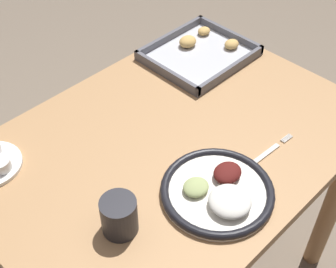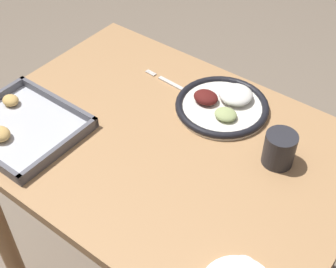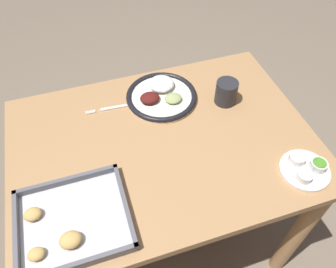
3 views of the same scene
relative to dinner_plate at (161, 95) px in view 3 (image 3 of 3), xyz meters
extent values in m
plane|color=#7A6B59|center=(0.06, 0.20, -0.74)|extent=(8.00, 8.00, 0.00)
cube|color=#AD7F51|center=(0.06, 0.20, -0.03)|extent=(0.99, 0.71, 0.03)
cylinder|color=#AD7F51|center=(-0.39, -0.11, -0.39)|extent=(0.06, 0.06, 0.70)
cylinder|color=#AD7F51|center=(0.50, -0.11, -0.39)|extent=(0.06, 0.06, 0.70)
cylinder|color=#AD7F51|center=(-0.39, 0.51, -0.39)|extent=(0.06, 0.06, 0.70)
cylinder|color=white|center=(0.00, 0.00, -0.01)|extent=(0.26, 0.26, 0.01)
torus|color=black|center=(0.00, 0.00, 0.00)|extent=(0.26, 0.26, 0.02)
ellipsoid|color=silver|center=(-0.01, -0.04, 0.02)|extent=(0.09, 0.09, 0.03)
ellipsoid|color=#511614|center=(0.05, 0.01, 0.01)|extent=(0.07, 0.06, 0.03)
ellipsoid|color=#9EAD6B|center=(-0.03, 0.04, 0.01)|extent=(0.06, 0.06, 0.02)
cube|color=silver|center=(0.16, 0.00, -0.01)|extent=(0.14, 0.02, 0.00)
cylinder|color=silver|center=(0.26, -0.01, -0.01)|extent=(0.04, 0.01, 0.00)
cylinder|color=silver|center=(0.26, -0.01, -0.01)|extent=(0.04, 0.01, 0.00)
cylinder|color=silver|center=(0.26, 0.00, -0.01)|extent=(0.04, 0.01, 0.00)
cylinder|color=silver|center=(0.26, 0.00, -0.01)|extent=(0.04, 0.01, 0.00)
cylinder|color=white|center=(-0.32, 0.45, -0.01)|extent=(0.15, 0.15, 0.01)
cylinder|color=silver|center=(-0.31, 0.41, 0.01)|extent=(0.05, 0.05, 0.03)
cylinder|color=#B22819|center=(-0.31, 0.41, 0.02)|extent=(0.04, 0.04, 0.01)
cylinder|color=silver|center=(-0.29, 0.47, 0.01)|extent=(0.05, 0.05, 0.02)
cylinder|color=#593319|center=(-0.29, 0.47, 0.02)|extent=(0.04, 0.04, 0.01)
cylinder|color=silver|center=(-0.35, 0.45, 0.01)|extent=(0.05, 0.05, 0.03)
cylinder|color=#51992D|center=(-0.35, 0.45, 0.02)|extent=(0.04, 0.04, 0.01)
cube|color=#595960|center=(0.37, 0.40, -0.01)|extent=(0.30, 0.26, 0.01)
cube|color=silver|center=(0.37, 0.40, -0.01)|extent=(0.28, 0.24, 0.00)
cube|color=#595960|center=(0.37, 0.27, 0.01)|extent=(0.30, 0.01, 0.03)
cube|color=#595960|center=(0.37, 0.52, 0.01)|extent=(0.30, 0.01, 0.03)
cube|color=#595960|center=(0.23, 0.40, 0.01)|extent=(0.01, 0.26, 0.03)
cube|color=#595960|center=(0.52, 0.40, 0.01)|extent=(0.01, 0.26, 0.03)
ellipsoid|color=tan|center=(0.38, 0.45, 0.01)|extent=(0.06, 0.05, 0.03)
ellipsoid|color=tan|center=(0.47, 0.46, 0.01)|extent=(0.04, 0.04, 0.02)
ellipsoid|color=tan|center=(0.47, 0.35, 0.01)|extent=(0.05, 0.04, 0.03)
cylinder|color=#28282D|center=(-0.21, 0.09, 0.03)|extent=(0.08, 0.08, 0.09)
camera|label=1|loc=(-0.55, -0.39, 0.83)|focal=50.00mm
camera|label=2|loc=(-0.48, 0.88, 0.84)|focal=50.00mm
camera|label=3|loc=(0.25, 0.85, 0.82)|focal=35.00mm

